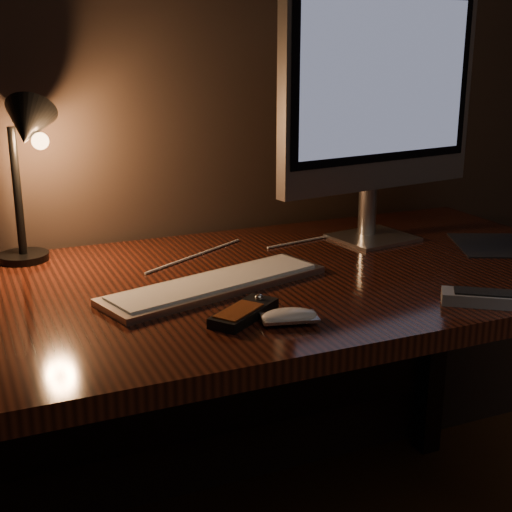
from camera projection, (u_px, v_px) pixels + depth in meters
name	position (u px, v px, depth m)	size (l,w,h in m)	color
desk	(228.00, 327.00, 1.52)	(1.60, 0.75, 0.75)	#3E170E
monitor	(381.00, 96.00, 1.61)	(0.54, 0.18, 0.57)	silver
keyboard	(216.00, 284.00, 1.37)	(0.46, 0.13, 0.02)	silver
mouse	(289.00, 318.00, 1.20)	(0.09, 0.05, 0.02)	white
media_remote	(244.00, 312.00, 1.22)	(0.15, 0.13, 0.03)	black
tv_remote	(503.00, 299.00, 1.28)	(0.21, 0.17, 0.03)	gray
desk_lamp	(27.00, 150.00, 1.46)	(0.16, 0.18, 0.36)	black
cable	(261.00, 248.00, 1.63)	(0.01, 0.01, 0.61)	white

